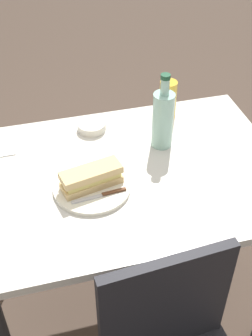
% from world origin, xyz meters
% --- Properties ---
extents(ground_plane, '(8.00, 8.00, 0.00)m').
position_xyz_m(ground_plane, '(0.00, 0.00, 0.00)').
color(ground_plane, '#47382D').
extents(dining_table, '(1.10, 0.76, 0.76)m').
position_xyz_m(dining_table, '(0.00, 0.00, 0.63)').
color(dining_table, beige).
rests_on(dining_table, ground).
extents(plate_near, '(0.25, 0.25, 0.01)m').
position_xyz_m(plate_near, '(0.13, 0.05, 0.77)').
color(plate_near, silver).
rests_on(plate_near, dining_table).
extents(baguette_sandwich_near, '(0.21, 0.11, 0.07)m').
position_xyz_m(baguette_sandwich_near, '(0.13, 0.05, 0.81)').
color(baguette_sandwich_near, '#DBB77A').
rests_on(baguette_sandwich_near, plate_near).
extents(knife_near, '(0.18, 0.03, 0.01)m').
position_xyz_m(knife_near, '(0.10, 0.10, 0.78)').
color(knife_near, silver).
rests_on(knife_near, plate_near).
extents(water_bottle, '(0.08, 0.08, 0.29)m').
position_xyz_m(water_bottle, '(-0.17, -0.12, 0.88)').
color(water_bottle, '#99C6B7').
rests_on(water_bottle, dining_table).
extents(beer_glass, '(0.07, 0.07, 0.15)m').
position_xyz_m(beer_glass, '(-0.24, -0.29, 0.84)').
color(beer_glass, gold).
rests_on(beer_glass, dining_table).
extents(olive_bowl, '(0.11, 0.11, 0.03)m').
position_xyz_m(olive_bowl, '(0.06, -0.28, 0.78)').
color(olive_bowl, silver).
rests_on(olive_bowl, dining_table).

